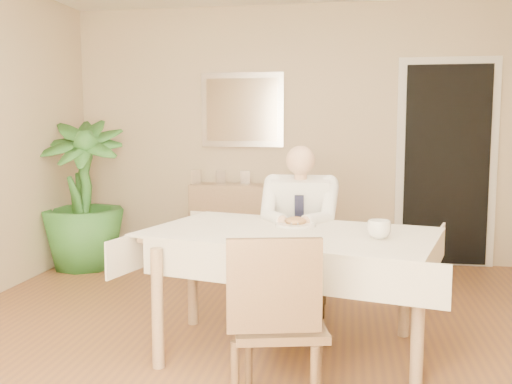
% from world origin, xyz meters
% --- Properties ---
extents(room, '(5.00, 5.02, 2.60)m').
position_xyz_m(room, '(0.00, 0.00, 1.30)').
color(room, brown).
rests_on(room, ground).
extents(doorway, '(0.96, 0.07, 2.10)m').
position_xyz_m(doorway, '(1.55, 2.46, 1.00)').
color(doorway, white).
rests_on(doorway, ground).
extents(mirror, '(0.86, 0.04, 0.76)m').
position_xyz_m(mirror, '(-0.49, 2.47, 1.55)').
color(mirror, silver).
rests_on(mirror, room).
extents(dining_table, '(1.96, 1.44, 0.75)m').
position_xyz_m(dining_table, '(0.26, 0.04, 0.67)').
color(dining_table, '#997858').
rests_on(dining_table, ground).
extents(chair_far, '(0.41, 0.41, 0.83)m').
position_xyz_m(chair_far, '(0.26, 0.91, 0.46)').
color(chair_far, '#412C1B').
rests_on(chair_far, ground).
extents(chair_near, '(0.51, 0.51, 0.90)m').
position_xyz_m(chair_near, '(0.29, -0.81, 0.50)').
color(chair_near, '#412C1B').
rests_on(chair_near, ground).
extents(seated_man, '(0.48, 0.72, 1.24)m').
position_xyz_m(seated_man, '(0.26, 0.63, 0.69)').
color(seated_man, white).
rests_on(seated_man, ground).
extents(plate, '(0.26, 0.26, 0.02)m').
position_xyz_m(plate, '(0.28, 0.22, 0.76)').
color(plate, white).
rests_on(plate, dining_table).
extents(food, '(0.14, 0.14, 0.06)m').
position_xyz_m(food, '(0.28, 0.22, 0.78)').
color(food, brown).
rests_on(food, dining_table).
extents(knife, '(0.01, 0.13, 0.01)m').
position_xyz_m(knife, '(0.32, 0.16, 0.78)').
color(knife, silver).
rests_on(knife, dining_table).
extents(fork, '(0.01, 0.13, 0.01)m').
position_xyz_m(fork, '(0.24, 0.16, 0.78)').
color(fork, silver).
rests_on(fork, dining_table).
extents(coffee_mug, '(0.16, 0.16, 0.11)m').
position_xyz_m(coffee_mug, '(0.78, -0.11, 0.81)').
color(coffee_mug, white).
rests_on(coffee_mug, dining_table).
extents(sideboard, '(1.01, 0.38, 0.79)m').
position_xyz_m(sideboard, '(-0.49, 2.32, 0.40)').
color(sideboard, '#997858').
rests_on(sideboard, ground).
extents(photo_frame_left, '(0.10, 0.02, 0.14)m').
position_xyz_m(photo_frame_left, '(-0.95, 2.34, 0.86)').
color(photo_frame_left, silver).
rests_on(photo_frame_left, sideboard).
extents(photo_frame_center, '(0.10, 0.02, 0.14)m').
position_xyz_m(photo_frame_center, '(-0.70, 2.36, 0.86)').
color(photo_frame_center, silver).
rests_on(photo_frame_center, sideboard).
extents(photo_frame_right, '(0.10, 0.02, 0.14)m').
position_xyz_m(photo_frame_right, '(-0.43, 2.34, 0.86)').
color(photo_frame_right, silver).
rests_on(photo_frame_right, sideboard).
extents(potted_palm, '(0.97, 0.97, 1.45)m').
position_xyz_m(potted_palm, '(-1.95, 1.80, 0.72)').
color(potted_palm, '#295F23').
rests_on(potted_palm, ground).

